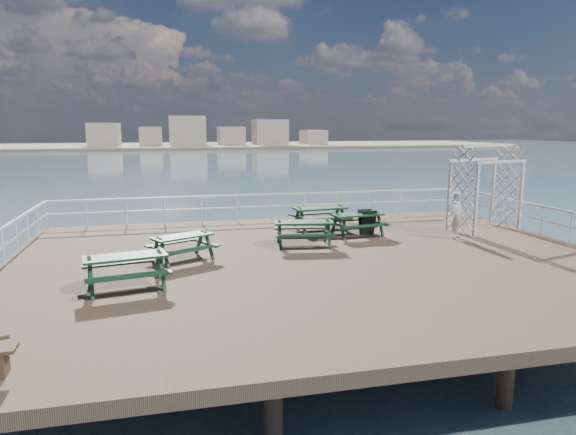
{
  "coord_description": "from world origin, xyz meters",
  "views": [
    {
      "loc": [
        -4.29,
        -14.21,
        3.88
      ],
      "look_at": [
        -0.66,
        1.02,
        1.1
      ],
      "focal_mm": 32.0,
      "sensor_mm": 36.0,
      "label": 1
    }
  ],
  "objects_px": {
    "picnic_table_a": "(183,242)",
    "picnic_table_b": "(320,213)",
    "person": "(457,215)",
    "picnic_table_e": "(304,228)",
    "picnic_table_c": "(357,220)",
    "trellis_arbor": "(485,193)",
    "picnic_table_d": "(126,265)"
  },
  "relations": [
    {
      "from": "trellis_arbor",
      "to": "person",
      "type": "bearing_deg",
      "value": -163.07
    },
    {
      "from": "picnic_table_c",
      "to": "person",
      "type": "xyz_separation_m",
      "value": [
        3.2,
        -1.29,
        0.25
      ]
    },
    {
      "from": "person",
      "to": "picnic_table_a",
      "type": "bearing_deg",
      "value": 140.89
    },
    {
      "from": "picnic_table_a",
      "to": "picnic_table_b",
      "type": "bearing_deg",
      "value": 6.55
    },
    {
      "from": "picnic_table_a",
      "to": "picnic_table_c",
      "type": "distance_m",
      "value": 6.59
    },
    {
      "from": "picnic_table_a",
      "to": "trellis_arbor",
      "type": "relative_size",
      "value": 0.68
    },
    {
      "from": "picnic_table_b",
      "to": "picnic_table_e",
      "type": "distance_m",
      "value": 2.85
    },
    {
      "from": "picnic_table_a",
      "to": "person",
      "type": "relative_size",
      "value": 1.33
    },
    {
      "from": "picnic_table_e",
      "to": "picnic_table_d",
      "type": "bearing_deg",
      "value": -139.35
    },
    {
      "from": "picnic_table_c",
      "to": "person",
      "type": "distance_m",
      "value": 3.46
    },
    {
      "from": "picnic_table_b",
      "to": "person",
      "type": "relative_size",
      "value": 1.3
    },
    {
      "from": "trellis_arbor",
      "to": "person",
      "type": "relative_size",
      "value": 1.95
    },
    {
      "from": "picnic_table_b",
      "to": "person",
      "type": "height_order",
      "value": "person"
    },
    {
      "from": "picnic_table_e",
      "to": "person",
      "type": "relative_size",
      "value": 1.28
    },
    {
      "from": "picnic_table_b",
      "to": "picnic_table_a",
      "type": "bearing_deg",
      "value": -152.11
    },
    {
      "from": "picnic_table_b",
      "to": "picnic_table_c",
      "type": "distance_m",
      "value": 1.71
    },
    {
      "from": "picnic_table_c",
      "to": "picnic_table_e",
      "type": "distance_m",
      "value": 2.57
    },
    {
      "from": "picnic_table_a",
      "to": "picnic_table_c",
      "type": "relative_size",
      "value": 1.09
    },
    {
      "from": "person",
      "to": "picnic_table_e",
      "type": "bearing_deg",
      "value": 134.23
    },
    {
      "from": "picnic_table_c",
      "to": "trellis_arbor",
      "type": "bearing_deg",
      "value": -8.75
    },
    {
      "from": "picnic_table_c",
      "to": "picnic_table_e",
      "type": "bearing_deg",
      "value": -160.97
    },
    {
      "from": "picnic_table_a",
      "to": "picnic_table_b",
      "type": "relative_size",
      "value": 1.03
    },
    {
      "from": "picnic_table_c",
      "to": "picnic_table_e",
      "type": "xyz_separation_m",
      "value": [
        -2.31,
        -1.13,
        0.02
      ]
    },
    {
      "from": "picnic_table_b",
      "to": "person",
      "type": "distance_m",
      "value": 4.97
    },
    {
      "from": "picnic_table_b",
      "to": "picnic_table_e",
      "type": "xyz_separation_m",
      "value": [
        -1.33,
        -2.52,
        -0.03
      ]
    },
    {
      "from": "trellis_arbor",
      "to": "picnic_table_a",
      "type": "bearing_deg",
      "value": 175.02
    },
    {
      "from": "picnic_table_b",
      "to": "trellis_arbor",
      "type": "distance_m",
      "value": 6.26
    },
    {
      "from": "picnic_table_c",
      "to": "picnic_table_e",
      "type": "height_order",
      "value": "picnic_table_e"
    },
    {
      "from": "picnic_table_a",
      "to": "picnic_table_d",
      "type": "bearing_deg",
      "value": -147.67
    },
    {
      "from": "picnic_table_a",
      "to": "trellis_arbor",
      "type": "bearing_deg",
      "value": -17.27
    },
    {
      "from": "picnic_table_e",
      "to": "picnic_table_c",
      "type": "bearing_deg",
      "value": 34.25
    },
    {
      "from": "picnic_table_d",
      "to": "person",
      "type": "bearing_deg",
      "value": 5.92
    }
  ]
}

